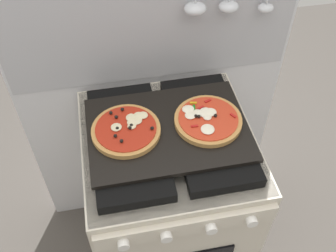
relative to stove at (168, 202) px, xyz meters
The scene contains 6 objects.
ground_plane 0.45m from the stove, 90.00° to the left, with size 4.00×4.00×0.00m, color #4C4742.
kitchen_backsplash 0.48m from the stove, 89.54° to the left, with size 1.10×0.09×1.55m.
stove is the anchor object (origin of this frame).
baking_tray 0.46m from the stove, 90.00° to the left, with size 0.54×0.38×0.02m, color black.
pizza_left 0.50m from the stove, behind, with size 0.23×0.23×0.03m.
pizza_right 0.50m from the stove, ahead, with size 0.23×0.23×0.03m.
Camera 1 is at (-0.17, -0.88, 1.92)m, focal length 42.67 mm.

